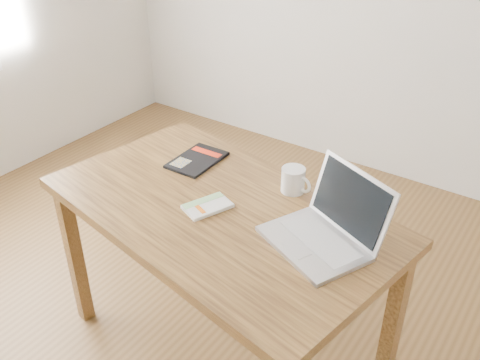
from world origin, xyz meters
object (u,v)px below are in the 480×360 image
Objects in this scene: laptop at (327,228)px; white_guidebook at (208,206)px; desk at (220,226)px; coffee_mug at (294,180)px; black_guidebook at (197,160)px.

white_guidebook is at bearing -146.46° from laptop.
coffee_mug reaches higher than desk.
coffee_mug reaches higher than black_guidebook.
desk is 0.36m from black_guidebook.
laptop is at bearing 16.23° from desk.
coffee_mug is (0.20, 0.27, 0.04)m from white_guidebook.
black_guidebook is at bearing 152.30° from desk.
white_guidebook is 0.45× the size of laptop.
coffee_mug is (0.44, 0.03, 0.04)m from black_guidebook.
black_guidebook is at bearing -166.01° from coffee_mug.
laptop reaches higher than black_guidebook.
white_guidebook reaches higher than desk.
white_guidebook is 0.44m from laptop.
laptop is (0.44, 0.07, 0.04)m from white_guidebook.
black_guidebook is at bearing 156.75° from white_guidebook.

